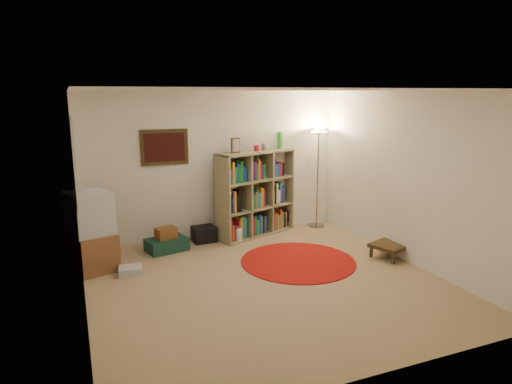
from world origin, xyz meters
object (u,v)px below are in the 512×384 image
(bookshelf, at_px, (254,195))
(floor_fan, at_px, (281,218))
(suitcase, at_px, (167,245))
(tv_stand, at_px, (91,232))
(side_table, at_px, (390,246))
(floor_lamp, at_px, (319,145))

(bookshelf, height_order, floor_fan, bookshelf)
(bookshelf, relative_size, suitcase, 2.55)
(tv_stand, relative_size, side_table, 1.83)
(tv_stand, height_order, side_table, tv_stand)
(side_table, bearing_deg, tv_stand, 163.13)
(bookshelf, height_order, suitcase, bookshelf)
(suitcase, bearing_deg, floor_fan, -1.63)
(tv_stand, xyz_separation_m, side_table, (4.20, -1.27, -0.35))
(floor_lamp, xyz_separation_m, side_table, (0.19, -1.89, -1.35))
(suitcase, distance_m, side_table, 3.47)
(side_table, bearing_deg, floor_lamp, 95.78)
(bookshelf, distance_m, side_table, 2.43)
(floor_lamp, distance_m, side_table, 2.33)
(floor_lamp, bearing_deg, floor_fan, 165.62)
(floor_lamp, xyz_separation_m, tv_stand, (-4.01, -0.62, -1.00))
(suitcase, height_order, side_table, side_table)
(floor_fan, xyz_separation_m, tv_stand, (-3.35, -0.79, 0.34))
(bookshelf, xyz_separation_m, floor_fan, (0.62, 0.20, -0.53))
(floor_fan, distance_m, tv_stand, 3.46)
(suitcase, bearing_deg, floor_lamp, -7.54)
(floor_fan, xyz_separation_m, suitcase, (-2.23, -0.46, -0.09))
(floor_lamp, xyz_separation_m, suitcase, (-2.89, -0.29, -1.43))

